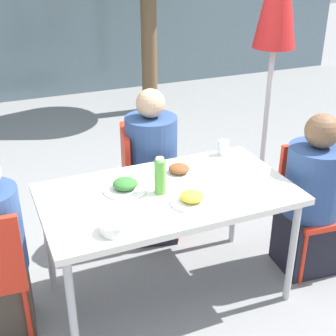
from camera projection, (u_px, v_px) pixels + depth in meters
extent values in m
plane|color=gray|center=(168.00, 292.00, 3.05)|extent=(24.00, 24.00, 0.00)
cube|color=silver|center=(168.00, 194.00, 2.73)|extent=(1.47, 0.81, 0.04)
cylinder|color=#B7B7B7|center=(73.00, 315.00, 2.37)|extent=(0.04, 0.04, 0.71)
cylinder|color=#B7B7B7|center=(292.00, 253.00, 2.84)|extent=(0.04, 0.04, 0.71)
cylinder|color=#B7B7B7|center=(48.00, 242.00, 2.95)|extent=(0.04, 0.04, 0.71)
cylinder|color=#B7B7B7|center=(234.00, 200.00, 3.42)|extent=(0.04, 0.04, 0.71)
cylinder|color=red|center=(25.00, 279.00, 2.87)|extent=(0.03, 0.03, 0.40)
cylinder|color=red|center=(28.00, 317.00, 2.58)|extent=(0.03, 0.03, 0.40)
cube|color=#473D33|center=(4.00, 298.00, 2.68)|extent=(0.33, 0.33, 0.44)
cube|color=red|center=(316.00, 213.00, 3.14)|extent=(0.44, 0.44, 0.04)
cube|color=red|center=(306.00, 171.00, 3.20)|extent=(0.40, 0.08, 0.42)
cylinder|color=red|center=(303.00, 259.00, 3.05)|extent=(0.03, 0.03, 0.40)
cylinder|color=red|center=(319.00, 223.00, 3.43)|extent=(0.03, 0.03, 0.40)
cylinder|color=red|center=(277.00, 231.00, 3.34)|extent=(0.03, 0.03, 0.40)
cube|color=black|center=(306.00, 239.00, 3.21)|extent=(0.38, 0.38, 0.44)
cylinder|color=navy|center=(315.00, 180.00, 3.02)|extent=(0.38, 0.38, 0.47)
sphere|color=brown|center=(322.00, 131.00, 2.86)|extent=(0.22, 0.22, 0.22)
cube|color=red|center=(151.00, 184.00, 3.51)|extent=(0.48, 0.48, 0.04)
cube|color=red|center=(126.00, 158.00, 3.38)|extent=(0.12, 0.40, 0.42)
cylinder|color=red|center=(169.00, 197.00, 3.78)|extent=(0.03, 0.03, 0.40)
cylinder|color=red|center=(177.00, 219.00, 3.48)|extent=(0.03, 0.03, 0.40)
cylinder|color=red|center=(127.00, 200.00, 3.73)|extent=(0.03, 0.03, 0.40)
cylinder|color=red|center=(132.00, 223.00, 3.43)|extent=(0.03, 0.03, 0.40)
cube|color=black|center=(152.00, 210.00, 3.55)|extent=(0.40, 0.40, 0.44)
cylinder|color=navy|center=(151.00, 152.00, 3.34)|extent=(0.37, 0.37, 0.53)
sphere|color=tan|center=(151.00, 103.00, 3.18)|extent=(0.20, 0.20, 0.20)
cylinder|color=#333333|center=(258.00, 198.00, 4.11)|extent=(0.36, 0.36, 0.05)
cylinder|color=#BCBCBC|center=(270.00, 76.00, 3.63)|extent=(0.04, 0.04, 2.24)
cylinder|color=white|center=(179.00, 173.00, 2.91)|extent=(0.24, 0.24, 0.01)
ellipsoid|color=brown|center=(179.00, 169.00, 2.90)|extent=(0.13, 0.13, 0.05)
cylinder|color=white|center=(125.00, 189.00, 2.73)|extent=(0.26, 0.26, 0.01)
ellipsoid|color=#33702D|center=(125.00, 184.00, 2.71)|extent=(0.15, 0.15, 0.06)
cylinder|color=white|center=(192.00, 202.00, 2.60)|extent=(0.24, 0.24, 0.01)
ellipsoid|color=gold|center=(192.00, 196.00, 2.58)|extent=(0.13, 0.13, 0.05)
cylinder|color=#51A338|center=(160.00, 177.00, 2.66)|extent=(0.07, 0.07, 0.21)
cylinder|color=white|center=(160.00, 159.00, 2.61)|extent=(0.05, 0.05, 0.02)
cylinder|color=silver|center=(223.00, 148.00, 3.17)|extent=(0.07, 0.07, 0.10)
cylinder|color=white|center=(114.00, 227.00, 2.33)|extent=(0.15, 0.15, 0.06)
cylinder|color=brown|center=(149.00, 43.00, 5.93)|extent=(0.20, 0.20, 1.79)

